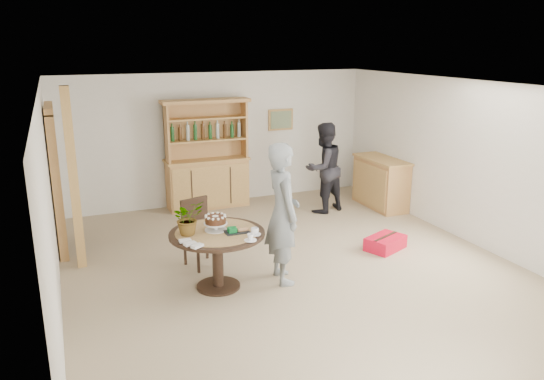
{
  "coord_description": "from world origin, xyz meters",
  "views": [
    {
      "loc": [
        -2.84,
        -6.18,
        3.04
      ],
      "look_at": [
        -0.15,
        0.39,
        1.05
      ],
      "focal_mm": 35.0,
      "sensor_mm": 36.0,
      "label": 1
    }
  ],
  "objects_px": {
    "dining_chair": "(199,228)",
    "teen_boy": "(283,213)",
    "sideboard": "(381,183)",
    "dining_table": "(217,243)",
    "adult_person": "(324,168)",
    "hutch": "(207,171)",
    "red_suitcase": "(385,243)"
  },
  "relations": [
    {
      "from": "sideboard",
      "to": "adult_person",
      "type": "height_order",
      "value": "adult_person"
    },
    {
      "from": "dining_table",
      "to": "teen_boy",
      "type": "distance_m",
      "value": 0.91
    },
    {
      "from": "hutch",
      "to": "adult_person",
      "type": "height_order",
      "value": "hutch"
    },
    {
      "from": "sideboard",
      "to": "dining_chair",
      "type": "distance_m",
      "value": 4.11
    },
    {
      "from": "sideboard",
      "to": "red_suitcase",
      "type": "height_order",
      "value": "sideboard"
    },
    {
      "from": "sideboard",
      "to": "teen_boy",
      "type": "bearing_deg",
      "value": -143.0
    },
    {
      "from": "teen_boy",
      "to": "hutch",
      "type": "bearing_deg",
      "value": 5.7
    },
    {
      "from": "hutch",
      "to": "red_suitcase",
      "type": "relative_size",
      "value": 2.88
    },
    {
      "from": "dining_table",
      "to": "dining_chair",
      "type": "bearing_deg",
      "value": 91.56
    },
    {
      "from": "sideboard",
      "to": "dining_table",
      "type": "bearing_deg",
      "value": -150.68
    },
    {
      "from": "dining_chair",
      "to": "teen_boy",
      "type": "bearing_deg",
      "value": -63.11
    },
    {
      "from": "hutch",
      "to": "dining_chair",
      "type": "xyz_separation_m",
      "value": [
        -0.84,
        -2.58,
        -0.15
      ]
    },
    {
      "from": "hutch",
      "to": "red_suitcase",
      "type": "xyz_separation_m",
      "value": [
        1.9,
        -3.12,
        -0.59
      ]
    },
    {
      "from": "dining_chair",
      "to": "red_suitcase",
      "type": "xyz_separation_m",
      "value": [
        2.74,
        -0.54,
        -0.43
      ]
    },
    {
      "from": "dining_table",
      "to": "teen_boy",
      "type": "bearing_deg",
      "value": -6.71
    },
    {
      "from": "dining_table",
      "to": "adult_person",
      "type": "xyz_separation_m",
      "value": [
        2.71,
        2.32,
        0.22
      ]
    },
    {
      "from": "teen_boy",
      "to": "dining_table",
      "type": "bearing_deg",
      "value": 88.47
    },
    {
      "from": "adult_person",
      "to": "red_suitcase",
      "type": "xyz_separation_m",
      "value": [
        0.01,
        -2.03,
        -0.73
      ]
    },
    {
      "from": "dining_table",
      "to": "adult_person",
      "type": "relative_size",
      "value": 0.72
    },
    {
      "from": "adult_person",
      "to": "dining_chair",
      "type": "bearing_deg",
      "value": 11.87
    },
    {
      "from": "sideboard",
      "to": "dining_table",
      "type": "xyz_separation_m",
      "value": [
        -3.86,
        -2.17,
        0.13
      ]
    },
    {
      "from": "dining_table",
      "to": "red_suitcase",
      "type": "relative_size",
      "value": 1.69
    },
    {
      "from": "dining_table",
      "to": "dining_chair",
      "type": "distance_m",
      "value": 0.83
    },
    {
      "from": "hutch",
      "to": "dining_table",
      "type": "xyz_separation_m",
      "value": [
        -0.82,
        -3.41,
        -0.08
      ]
    },
    {
      "from": "hutch",
      "to": "sideboard",
      "type": "distance_m",
      "value": 3.29
    },
    {
      "from": "red_suitcase",
      "to": "dining_chair",
      "type": "bearing_deg",
      "value": 145.5
    },
    {
      "from": "hutch",
      "to": "teen_boy",
      "type": "bearing_deg",
      "value": -89.48
    },
    {
      "from": "hutch",
      "to": "teen_boy",
      "type": "height_order",
      "value": "hutch"
    },
    {
      "from": "sideboard",
      "to": "teen_boy",
      "type": "xyz_separation_m",
      "value": [
        -3.01,
        -2.27,
        0.45
      ]
    },
    {
      "from": "dining_chair",
      "to": "hutch",
      "type": "bearing_deg",
      "value": 55.57
    },
    {
      "from": "hutch",
      "to": "red_suitcase",
      "type": "distance_m",
      "value": 3.7
    },
    {
      "from": "dining_chair",
      "to": "red_suitcase",
      "type": "relative_size",
      "value": 1.33
    }
  ]
}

